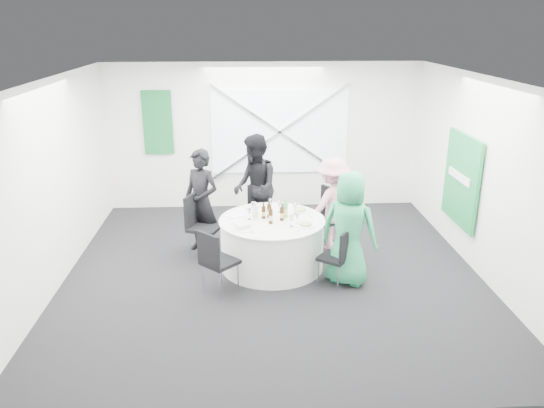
{
  "coord_description": "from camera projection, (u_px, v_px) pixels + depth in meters",
  "views": [
    {
      "loc": [
        -0.4,
        -7.04,
        3.53
      ],
      "look_at": [
        0.0,
        0.2,
        1.0
      ],
      "focal_mm": 35.0,
      "sensor_mm": 36.0,
      "label": 1
    }
  ],
  "objects": [
    {
      "name": "chair_back_right",
      "position": [
        325.0,
        214.0,
        8.47
      ],
      "size": [
        0.64,
        0.64,
        1.01
      ],
      "rotation": [
        0.0,
        0.0,
        -0.94
      ],
      "color": "black",
      "rests_on": "floor"
    },
    {
      "name": "wine_glass_a",
      "position": [
        271.0,
        202.0,
        8.11
      ],
      "size": [
        0.07,
        0.07,
        0.17
      ],
      "color": "white",
      "rests_on": "banquet_table"
    },
    {
      "name": "beer_bottle_d",
      "position": [
        271.0,
        217.0,
        7.57
      ],
      "size": [
        0.06,
        0.06,
        0.28
      ],
      "color": "#37200A",
      "rests_on": "banquet_table"
    },
    {
      "name": "plate_back_right",
      "position": [
        300.0,
        210.0,
        8.08
      ],
      "size": [
        0.3,
        0.3,
        0.04
      ],
      "color": "white",
      "rests_on": "banquet_table"
    },
    {
      "name": "knife_d",
      "position": [
        256.0,
        207.0,
        8.25
      ],
      "size": [
        0.15,
        0.03,
        0.01
      ],
      "primitive_type": "cube",
      "rotation": [
        0.0,
        0.0,
        1.67
      ],
      "color": "silver",
      "rests_on": "banquet_table"
    },
    {
      "name": "person_man_back_left",
      "position": [
        201.0,
        201.0,
        8.31
      ],
      "size": [
        0.72,
        0.66,
        1.66
      ],
      "primitive_type": "imported",
      "rotation": [
        0.0,
        0.0,
        -0.56
      ],
      "color": "black",
      "rests_on": "floor"
    },
    {
      "name": "knife_a",
      "position": [
        298.0,
        210.0,
        8.15
      ],
      "size": [
        0.08,
        0.14,
        0.01
      ],
      "primitive_type": "cube",
      "rotation": [
        0.0,
        0.0,
        0.46
      ],
      "color": "silver",
      "rests_on": "banquet_table"
    },
    {
      "name": "ceiling",
      "position": [
        273.0,
        79.0,
        6.9
      ],
      "size": [
        6.0,
        6.0,
        0.0
      ],
      "primitive_type": "plane",
      "rotation": [
        3.14,
        0.0,
        0.0
      ],
      "color": "silver",
      "rests_on": "wall_back"
    },
    {
      "name": "wine_glass_e",
      "position": [
        297.0,
        215.0,
        7.57
      ],
      "size": [
        0.07,
        0.07,
        0.17
      ],
      "color": "white",
      "rests_on": "banquet_table"
    },
    {
      "name": "wine_glass_d",
      "position": [
        279.0,
        204.0,
        8.02
      ],
      "size": [
        0.07,
        0.07,
        0.17
      ],
      "color": "white",
      "rests_on": "banquet_table"
    },
    {
      "name": "clear_water_bottle",
      "position": [
        255.0,
        213.0,
        7.72
      ],
      "size": [
        0.08,
        0.08,
        0.27
      ],
      "color": "silver",
      "rests_on": "banquet_table"
    },
    {
      "name": "beer_bottle_b",
      "position": [
        269.0,
        211.0,
        7.8
      ],
      "size": [
        0.06,
        0.06,
        0.26
      ],
      "color": "#37200A",
      "rests_on": "banquet_table"
    },
    {
      "name": "green_sign",
      "position": [
        461.0,
        180.0,
        8.14
      ],
      "size": [
        0.05,
        1.2,
        1.4
      ],
      "primitive_type": "cube",
      "color": "#18883E",
      "rests_on": "wall_right"
    },
    {
      "name": "knife_c",
      "position": [
        233.0,
        218.0,
        7.8
      ],
      "size": [
        0.08,
        0.14,
        0.01
      ],
      "primitive_type": "cube",
      "rotation": [
        0.0,
        0.0,
        2.71
      ],
      "color": "silver",
      "rests_on": "banquet_table"
    },
    {
      "name": "wall_left",
      "position": [
        53.0,
        185.0,
        7.2
      ],
      "size": [
        0.0,
        6.0,
        6.0
      ],
      "primitive_type": "plane",
      "rotation": [
        1.57,
        0.0,
        1.57
      ],
      "color": "white",
      "rests_on": "floor"
    },
    {
      "name": "wall_front",
      "position": [
        293.0,
        283.0,
        4.53
      ],
      "size": [
        6.0,
        0.0,
        6.0
      ],
      "primitive_type": "plane",
      "rotation": [
        -1.57,
        0.0,
        0.0
      ],
      "color": "white",
      "rests_on": "floor"
    },
    {
      "name": "fork_b",
      "position": [
        235.0,
        225.0,
        7.54
      ],
      "size": [
        0.1,
        0.13,
        0.01
      ],
      "primitive_type": "cube",
      "rotation": [
        0.0,
        0.0,
        -2.48
      ],
      "color": "silver",
      "rests_on": "banquet_table"
    },
    {
      "name": "knife_e",
      "position": [
        310.0,
        224.0,
        7.58
      ],
      "size": [
        0.11,
        0.13,
        0.01
      ],
      "primitive_type": "cube",
      "rotation": [
        0.0,
        0.0,
        -0.69
      ],
      "color": "silver",
      "rests_on": "banquet_table"
    },
    {
      "name": "floor",
      "position": [
        273.0,
        272.0,
        7.82
      ],
      "size": [
        6.0,
        6.0,
        0.0
      ],
      "primitive_type": "plane",
      "color": "black",
      "rests_on": "ground"
    },
    {
      "name": "fork_c",
      "position": [
        247.0,
        209.0,
        8.16
      ],
      "size": [
        0.1,
        0.13,
        0.01
      ],
      "primitive_type": "cube",
      "rotation": [
        0.0,
        0.0,
        2.55
      ],
      "color": "silver",
      "rests_on": "banquet_table"
    },
    {
      "name": "plate_front_right",
      "position": [
        306.0,
        225.0,
        7.51
      ],
      "size": [
        0.27,
        0.27,
        0.04
      ],
      "color": "white",
      "rests_on": "banquet_table"
    },
    {
      "name": "window_brace_b",
      "position": [
        280.0,
        132.0,
        10.09
      ],
      "size": [
        2.63,
        0.05,
        1.84
      ],
      "primitive_type": "cube",
      "rotation": [
        0.0,
        -0.97,
        0.0
      ],
      "color": "silver",
      "rests_on": "window_panel"
    },
    {
      "name": "window_panel",
      "position": [
        280.0,
        132.0,
        10.13
      ],
      "size": [
        2.6,
        0.03,
        1.6
      ],
      "primitive_type": "cube",
      "color": "silver",
      "rests_on": "wall_back"
    },
    {
      "name": "banquet_table",
      "position": [
        272.0,
        243.0,
        7.88
      ],
      "size": [
        1.56,
        1.56,
        0.76
      ],
      "color": "silver",
      "rests_on": "floor"
    },
    {
      "name": "beer_bottle_a",
      "position": [
        264.0,
        212.0,
        7.78
      ],
      "size": [
        0.06,
        0.06,
        0.24
      ],
      "color": "#37200A",
      "rests_on": "banquet_table"
    },
    {
      "name": "chair_back_left",
      "position": [
        199.0,
        221.0,
        8.18
      ],
      "size": [
        0.6,
        0.59,
        1.0
      ],
      "rotation": [
        0.0,
        0.0,
        1.19
      ],
      "color": "black",
      "rests_on": "floor"
    },
    {
      "name": "person_woman_pink",
      "position": [
        333.0,
        205.0,
        8.36
      ],
      "size": [
        1.08,
        0.89,
        1.52
      ],
      "primitive_type": "imported",
      "rotation": [
        0.0,
        0.0,
        -2.61
      ],
      "color": "pink",
      "rests_on": "floor"
    },
    {
      "name": "fork_e",
      "position": [
        297.0,
        231.0,
        7.32
      ],
      "size": [
        0.11,
        0.13,
        0.01
      ],
      "primitive_type": "cube",
      "rotation": [
        0.0,
        0.0,
        -0.69
      ],
      "color": "silver",
      "rests_on": "banquet_table"
    },
    {
      "name": "green_water_bottle",
      "position": [
        285.0,
        210.0,
        7.79
      ],
      "size": [
        0.08,
        0.08,
        0.3
      ],
      "color": "#45B456",
      "rests_on": "banquet_table"
    },
    {
      "name": "window_brace_a",
      "position": [
        280.0,
        132.0,
        10.09
      ],
      "size": [
        2.63,
        0.05,
        1.84
      ],
      "primitive_type": "cube",
      "rotation": [
        0.0,
        0.97,
        0.0
      ],
      "color": "silver",
      "rests_on": "window_panel"
    },
    {
      "name": "fork_a",
      "position": [
        310.0,
        217.0,
        7.86
      ],
      "size": [
        0.08,
        0.14,
        0.01
      ],
      "primitive_type": "cube",
      "rotation": [
        0.0,
        0.0,
        0.44
      ],
      "color": "silver",
      "rests_on": "banquet_table"
    },
    {
      "name": "wine_glass_g",
      "position": [
        292.0,
        218.0,
        7.46
      ],
      "size": [
        0.07,
        0.07,
        0.17
      ],
      "color": "white",
      "rests_on": "banquet_table"
    },
    {
      "name": "napkin",
      "position": [
        243.0,
        226.0,
        7.4
      ],
      "size": [
        0.23,
        0.2,
        0.05
      ],
      "primitive_type": "cube",
      "rotation": [
        0.0,
        0.0,
        0.5
      ],
      "color": "silver",
      "rests_on": "plate_front_left"
    },
    {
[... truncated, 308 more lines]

